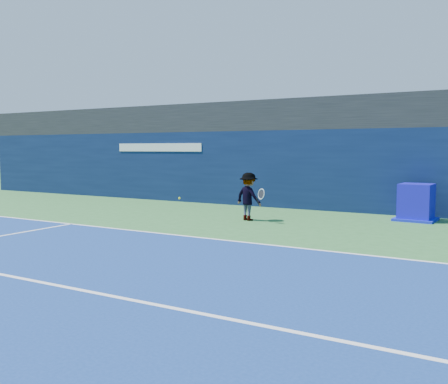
% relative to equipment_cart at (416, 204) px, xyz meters
% --- Properties ---
extents(ground, '(80.00, 80.00, 0.00)m').
position_rel_equipment_cart_xyz_m(ground, '(-3.96, -9.12, -0.54)').
color(ground, '#306C32').
rests_on(ground, ground).
extents(baseline, '(24.00, 0.10, 0.01)m').
position_rel_equipment_cart_xyz_m(baseline, '(-3.96, -6.12, -0.53)').
color(baseline, white).
rests_on(baseline, ground).
extents(service_line, '(24.00, 0.10, 0.01)m').
position_rel_equipment_cart_xyz_m(service_line, '(-3.96, -11.12, -0.53)').
color(service_line, white).
rests_on(service_line, ground).
extents(stadium_band, '(36.00, 3.00, 1.20)m').
position_rel_equipment_cart_xyz_m(stadium_band, '(-3.96, 2.38, 3.06)').
color(stadium_band, black).
rests_on(stadium_band, back_wall_assembly).
extents(back_wall_assembly, '(36.00, 1.03, 3.00)m').
position_rel_equipment_cart_xyz_m(back_wall_assembly, '(-3.96, 1.38, 0.96)').
color(back_wall_assembly, '#0A183B').
rests_on(back_wall_assembly, ground).
extents(equipment_cart, '(1.30, 1.30, 1.18)m').
position_rel_equipment_cart_xyz_m(equipment_cart, '(0.00, 0.00, 0.00)').
color(equipment_cart, '#120CAF').
rests_on(equipment_cart, ground).
extents(tennis_player, '(1.29, 0.83, 1.53)m').
position_rel_equipment_cart_xyz_m(tennis_player, '(-4.66, -2.67, 0.23)').
color(tennis_player, white).
rests_on(tennis_player, ground).
extents(tennis_ball, '(0.07, 0.07, 0.07)m').
position_rel_equipment_cart_xyz_m(tennis_ball, '(-6.06, -4.52, 0.27)').
color(tennis_ball, '#D1D918').
rests_on(tennis_ball, ground).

